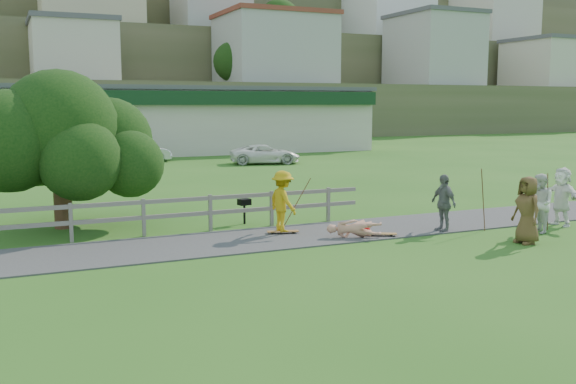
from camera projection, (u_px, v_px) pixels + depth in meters
The scene contains 21 objects.
ground at pixel (319, 247), 17.18m from camera, with size 260.00×260.00×0.00m, color #2B611B.
path at pixel (296, 236), 18.53m from camera, with size 34.00×3.00×0.04m, color #343437.
fence at pixel (122, 213), 18.20m from camera, with size 15.05×0.10×1.10m.
strip_mall at pixel (163, 119), 50.04m from camera, with size 32.50×10.75×5.10m.
hillside at pixel (49, 33), 97.76m from camera, with size 220.00×67.00×47.50m.
skater_rider at pixel (283, 205), 18.66m from camera, with size 1.15×0.66×1.78m, color #BC9411.
skater_fallen at pixel (354, 229), 18.17m from camera, with size 1.55×0.37×0.56m, color tan.
spectator_a at pixel (540, 204), 18.92m from camera, with size 0.86×0.67×1.76m, color silver.
spectator_b at pixel (443, 203), 19.09m from camera, with size 1.02×0.42×1.73m, color slate.
spectator_c at pixel (527, 210), 17.48m from camera, with size 0.91×0.59×1.86m, color brown.
spectator_d at pixel (561, 196), 20.04m from camera, with size 1.72×0.55×1.85m, color white.
car_silver at pixel (139, 152), 41.93m from camera, with size 1.42×4.08×1.35m, color silver.
car_white at pixel (265, 154), 40.64m from camera, with size 2.04×4.42×1.23m, color white.
tree at pixel (61, 156), 19.49m from camera, with size 5.72×5.72×4.45m, color black, non-canonical shape.
bbq at pixel (244, 211), 20.41m from camera, with size 0.37×0.28×0.80m, color black, non-canonical shape.
longboard_rider at pixel (283, 233), 18.77m from camera, with size 0.92×0.23×0.10m, color olive, non-canonical shape.
longboard_fallen at pixel (380, 235), 18.43m from camera, with size 0.97×0.24×0.11m, color olive, non-canonical shape.
helmet at pixel (366, 230), 18.75m from camera, with size 0.27×0.27×0.27m, color #B10504.
pole_rider at pixel (296, 200), 19.26m from camera, with size 0.03×0.03×1.86m, color brown.
pole_spec_left at pixel (483, 200), 19.16m from camera, with size 0.03×0.03×1.91m, color brown.
pole_spec_right at pixel (548, 202), 19.34m from camera, with size 0.03×0.03×1.74m, color brown.
Camera 1 is at (-7.63, -15.01, 3.82)m, focal length 40.00 mm.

